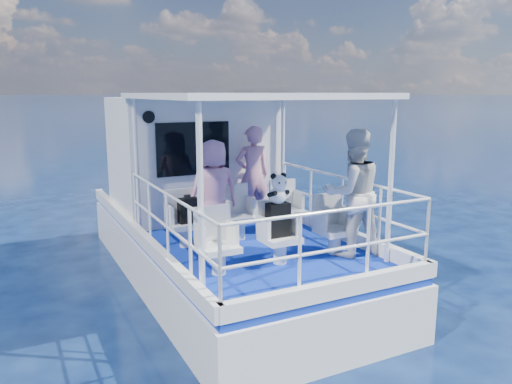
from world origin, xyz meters
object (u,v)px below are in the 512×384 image
Objects in this scene: panda at (278,188)px; passenger_stbd_aft at (353,193)px; backpack_center at (278,220)px; passenger_port_fwd at (214,191)px.

passenger_stbd_aft is at bearing -6.54° from panda.
backpack_center is at bearing 2.89° from passenger_stbd_aft.
panda is (0.34, -1.42, 0.25)m from passenger_port_fwd.
panda reaches higher than backpack_center.
panda is (-1.13, 0.13, 0.14)m from passenger_stbd_aft.
passenger_port_fwd is 1.46m from backpack_center.
backpack_center is 0.43m from panda.
panda is at bearing 106.39° from passenger_port_fwd.
passenger_stbd_aft is 1.17m from backpack_center.
passenger_stbd_aft is at bearing -7.26° from backpack_center.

